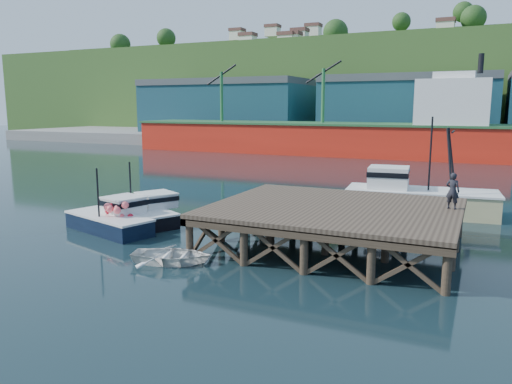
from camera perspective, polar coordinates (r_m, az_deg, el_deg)
The scene contains 12 objects.
ground at distance 27.93m, azimuth -2.06°, elevation -4.93°, with size 300.00×300.00×0.00m, color black.
wharf at distance 25.38m, azimuth 8.90°, elevation -2.05°, with size 12.00×10.00×2.62m.
far_quay at distance 95.10m, azimuth 17.31°, elevation 5.70°, with size 160.00×40.00×2.00m, color gray.
warehouse_left at distance 100.83m, azimuth -3.32°, elevation 9.46°, with size 32.00×16.00×9.00m, color #184851.
warehouse_mid at distance 89.95m, azimuth 17.06°, elevation 9.01°, with size 28.00×16.00×9.00m, color #184851.
cargo_ship at distance 75.11m, azimuth 8.71°, elevation 6.81°, with size 55.50×10.00×13.75m.
hillside at distance 124.78m, azimuth 19.38°, elevation 11.06°, with size 220.00×50.00×22.00m, color #2D511E.
boat_navy at distance 29.81m, azimuth -16.06°, elevation -2.89°, with size 6.31×4.13×3.72m.
boat_black at distance 31.68m, azimuth -12.60°, elevation -2.09°, with size 6.46×5.51×3.79m.
trawler at distance 34.76m, azimuth 18.00°, elevation -0.24°, with size 9.88×4.34×6.43m.
dinghy at distance 23.25m, azimuth -9.60°, elevation -7.14°, with size 2.62×3.66×0.76m, color white.
dockworker at distance 26.12m, azimuth 21.55°, elevation 0.12°, with size 0.65×0.43×1.79m, color black.
Camera 1 is at (12.15, -24.13, 7.11)m, focal length 35.00 mm.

